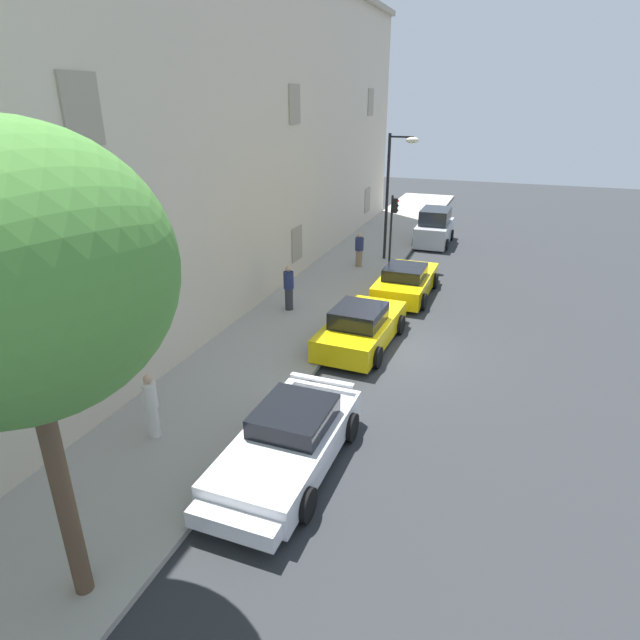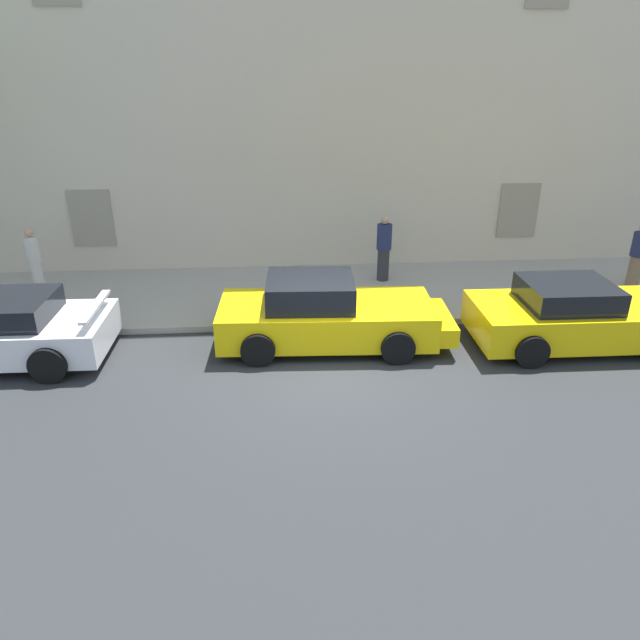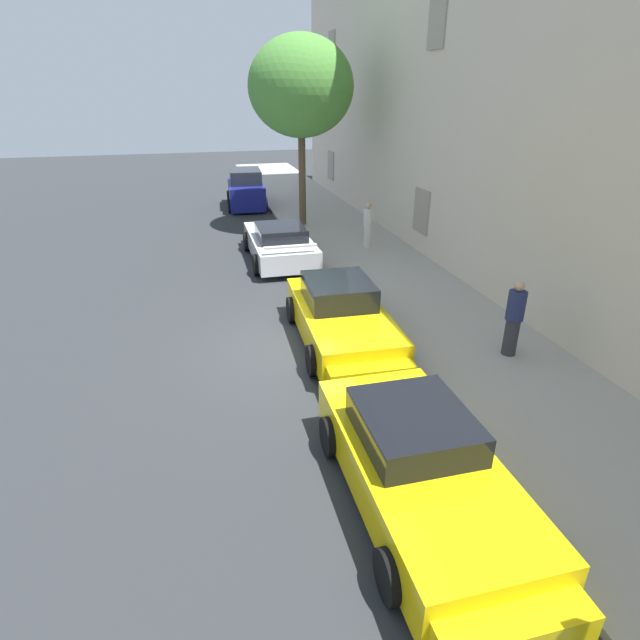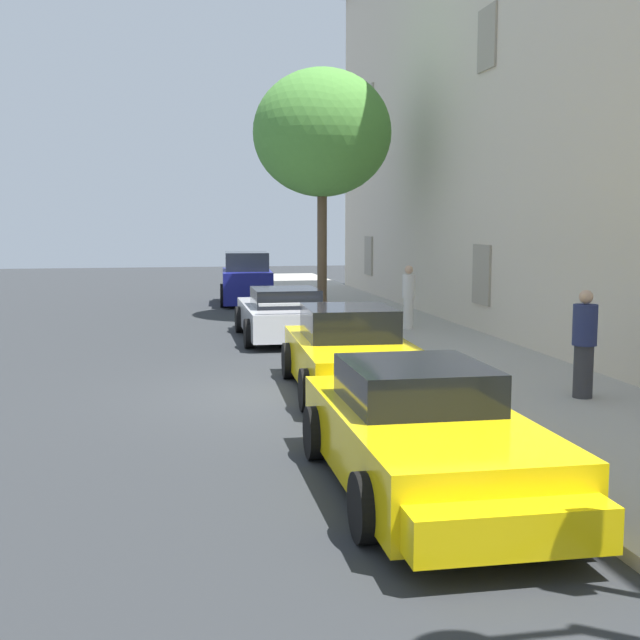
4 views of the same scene
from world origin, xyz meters
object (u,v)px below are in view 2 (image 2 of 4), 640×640
pedestrian_strolling (35,260)px  pedestrian_bystander (638,255)px  pedestrian_admiring (384,248)px  sportscar_yellow_flank (333,315)px  sportscar_white_middle (586,317)px

pedestrian_strolling → pedestrian_bystander: 14.98m
pedestrian_admiring → sportscar_yellow_flank: bearing=-115.9°
sportscar_yellow_flank → pedestrian_admiring: pedestrian_admiring is taller
pedestrian_strolling → pedestrian_bystander: size_ratio=1.02×
sportscar_yellow_flank → sportscar_white_middle: bearing=-4.3°
sportscar_yellow_flank → pedestrian_strolling: size_ratio=2.93×
sportscar_white_middle → pedestrian_bystander: 3.97m
sportscar_yellow_flank → sportscar_white_middle: (5.22, -0.39, -0.03)m
sportscar_yellow_flank → pedestrian_bystander: (7.95, 2.46, 0.33)m
pedestrian_admiring → pedestrian_strolling: size_ratio=1.04×
pedestrian_bystander → pedestrian_strolling: bearing=177.6°
sportscar_white_middle → pedestrian_admiring: size_ratio=2.77×
sportscar_yellow_flank → pedestrian_admiring: size_ratio=2.81×
sportscar_yellow_flank → pedestrian_admiring: bearing=64.1°
sportscar_yellow_flank → pedestrian_strolling: (-7.02, 3.09, 0.37)m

